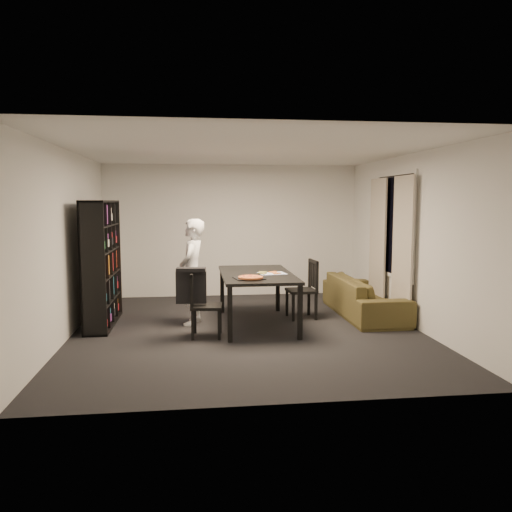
{
  "coord_description": "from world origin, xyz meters",
  "views": [
    {
      "loc": [
        -0.76,
        -7.16,
        1.89
      ],
      "look_at": [
        0.18,
        0.39,
        1.05
      ],
      "focal_mm": 35.0,
      "sensor_mm": 36.0,
      "label": 1
    }
  ],
  "objects": [
    {
      "name": "pizza_slices",
      "position": [
        0.35,
        0.21,
        0.81
      ],
      "size": [
        0.39,
        0.33,
        0.01
      ],
      "primitive_type": null,
      "rotation": [
        0.0,
        0.0,
        0.07
      ],
      "color": "#DA8444",
      "rests_on": "dining_table"
    },
    {
      "name": "window_pane",
      "position": [
        2.48,
        0.6,
        1.5
      ],
      "size": [
        0.02,
        1.4,
        1.6
      ],
      "primitive_type": "cube",
      "color": "black",
      "rests_on": "room"
    },
    {
      "name": "curtain_left",
      "position": [
        2.4,
        0.08,
        1.15
      ],
      "size": [
        0.03,
        0.7,
        2.25
      ],
      "primitive_type": "cube",
      "color": "#BAB19F",
      "rests_on": "room"
    },
    {
      "name": "dining_table",
      "position": [
        0.18,
        0.29,
        0.73
      ],
      "size": [
        1.06,
        1.92,
        0.8
      ],
      "color": "black",
      "rests_on": "room"
    },
    {
      "name": "draped_jacket",
      "position": [
        -0.81,
        -0.28,
        0.75
      ],
      "size": [
        0.43,
        0.21,
        0.5
      ],
      "rotation": [
        0.0,
        0.0,
        1.48
      ],
      "color": "black",
      "rests_on": "chair_left"
    },
    {
      "name": "window_frame",
      "position": [
        2.48,
        0.6,
        1.5
      ],
      "size": [
        0.03,
        1.52,
        1.72
      ],
      "primitive_type": "cube",
      "color": "white",
      "rests_on": "room"
    },
    {
      "name": "bookshelf",
      "position": [
        -2.16,
        0.6,
        0.95
      ],
      "size": [
        0.35,
        1.5,
        1.9
      ],
      "primitive_type": "cube",
      "color": "black",
      "rests_on": "room"
    },
    {
      "name": "room",
      "position": [
        0.0,
        0.0,
        1.3
      ],
      "size": [
        5.01,
        5.51,
        2.61
      ],
      "color": "black",
      "rests_on": "ground"
    },
    {
      "name": "curtain_right",
      "position": [
        2.4,
        1.12,
        1.15
      ],
      "size": [
        0.03,
        0.7,
        2.25
      ],
      "primitive_type": "cube",
      "color": "#BAB19F",
      "rests_on": "room"
    },
    {
      "name": "pepperoni_pizza",
      "position": [
        0.02,
        -0.29,
        0.83
      ],
      "size": [
        0.35,
        0.35,
        0.03
      ],
      "rotation": [
        0.0,
        0.0,
        -0.12
      ],
      "color": "#B05C33",
      "rests_on": "dining_table"
    },
    {
      "name": "chair_left",
      "position": [
        -0.68,
        -0.29,
        0.52
      ],
      "size": [
        0.46,
        0.46,
        0.9
      ],
      "rotation": [
        0.0,
        0.0,
        1.48
      ],
      "color": "black",
      "rests_on": "room"
    },
    {
      "name": "chair_right",
      "position": [
        1.04,
        0.64,
        0.54
      ],
      "size": [
        0.47,
        0.47,
        0.95
      ],
      "rotation": [
        0.0,
        0.0,
        -1.49
      ],
      "color": "black",
      "rests_on": "room"
    },
    {
      "name": "kitchen_towel",
      "position": [
        0.4,
        0.19,
        0.8
      ],
      "size": [
        0.44,
        0.36,
        0.01
      ],
      "primitive_type": "cube",
      "rotation": [
        0.0,
        0.0,
        0.15
      ],
      "color": "white",
      "rests_on": "dining_table"
    },
    {
      "name": "sofa",
      "position": [
        2.03,
        0.7,
        0.32
      ],
      "size": [
        0.84,
        2.16,
        0.63
      ],
      "primitive_type": "imported",
      "rotation": [
        0.0,
        0.0,
        1.57
      ],
      "color": "#3D3818",
      "rests_on": "room"
    },
    {
      "name": "person",
      "position": [
        -0.79,
        0.45,
        0.81
      ],
      "size": [
        0.52,
        0.67,
        1.62
      ],
      "primitive_type": "imported",
      "rotation": [
        0.0,
        0.0,
        -1.81
      ],
      "color": "silver",
      "rests_on": "room"
    },
    {
      "name": "baking_tray",
      "position": [
        0.01,
        -0.24,
        0.8
      ],
      "size": [
        0.46,
        0.4,
        0.01
      ],
      "primitive_type": "cube",
      "rotation": [
        0.0,
        0.0,
        0.21
      ],
      "color": "black",
      "rests_on": "dining_table"
    }
  ]
}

